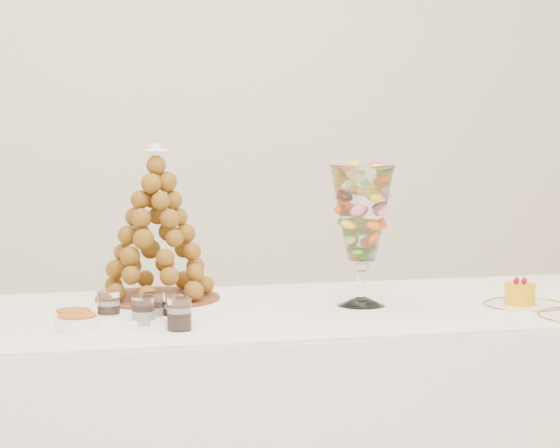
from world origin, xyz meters
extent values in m
cube|color=white|center=(0.00, 2.00, 1.40)|extent=(4.50, 0.04, 2.80)
cube|color=white|center=(0.14, 0.22, 0.35)|extent=(1.91, 0.82, 0.71)
cube|color=white|center=(0.14, 0.22, 0.71)|extent=(1.90, 0.81, 0.01)
cube|color=white|center=(-0.21, 0.23, 0.72)|extent=(0.58, 0.45, 0.02)
cylinder|color=white|center=(0.34, 0.23, 0.72)|extent=(0.13, 0.13, 0.02)
cylinder|color=white|center=(0.34, 0.23, 0.78)|extent=(0.03, 0.03, 0.09)
sphere|color=white|center=(0.34, 0.23, 0.82)|extent=(0.04, 0.04, 0.04)
cylinder|color=white|center=(0.74, 0.11, 0.72)|extent=(0.21, 0.21, 0.01)
cylinder|color=white|center=(-0.31, 0.13, 0.75)|extent=(0.07, 0.07, 0.07)
cylinder|color=white|center=(-0.21, 0.09, 0.75)|extent=(0.07, 0.07, 0.07)
cylinder|color=white|center=(-0.16, 0.09, 0.75)|extent=(0.06, 0.06, 0.07)
cylinder|color=white|center=(-0.24, 0.05, 0.75)|extent=(0.07, 0.07, 0.07)
cylinder|color=white|center=(-0.16, 0.00, 0.75)|extent=(0.06, 0.06, 0.08)
cylinder|color=white|center=(-0.40, 0.13, 0.73)|extent=(0.09, 0.09, 0.03)
cylinder|color=white|center=(-0.39, 0.04, 0.73)|extent=(0.10, 0.10, 0.03)
cylinder|color=brown|center=(-0.18, 0.31, 0.74)|extent=(0.32, 0.32, 0.01)
cone|color=brown|center=(-0.18, 0.31, 0.93)|extent=(0.33, 0.33, 0.39)
sphere|color=white|center=(-0.18, 0.31, 1.11)|extent=(0.04, 0.04, 0.04)
cylinder|color=#EAA60A|center=(0.73, 0.11, 0.75)|extent=(0.08, 0.08, 0.06)
sphere|color=maroon|center=(0.74, 0.12, 0.79)|extent=(0.01, 0.01, 0.01)
sphere|color=maroon|center=(0.72, 0.13, 0.79)|extent=(0.01, 0.01, 0.01)
sphere|color=maroon|center=(0.71, 0.11, 0.79)|extent=(0.01, 0.01, 0.01)
sphere|color=maroon|center=(0.73, 0.10, 0.79)|extent=(0.01, 0.01, 0.01)
camera|label=1|loc=(-0.39, -2.48, 1.23)|focal=70.00mm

